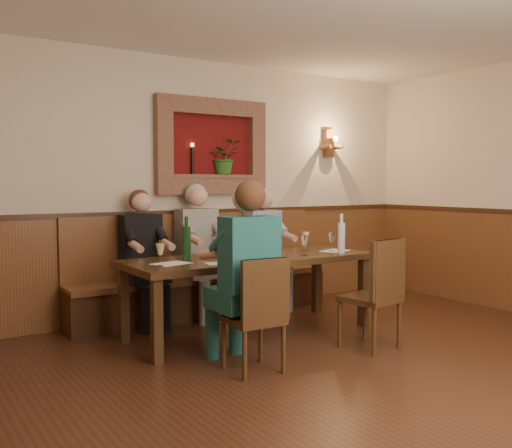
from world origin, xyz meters
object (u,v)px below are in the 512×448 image
at_px(person_bench_left, 144,270).
at_px(person_chair_front, 243,290).
at_px(wine_bottle_green_b, 187,243).
at_px(chair_near_right, 371,316).
at_px(spittoon_bucket, 248,245).
at_px(dining_table, 250,264).
at_px(person_bench_right, 267,259).
at_px(wine_bottle_green_a, 256,239).
at_px(bench, 204,285).
at_px(water_bottle, 341,237).
at_px(person_bench_mid, 201,263).
at_px(chair_near_left, 254,338).

bearing_deg(person_bench_left, person_chair_front, -84.26).
distance_m(person_chair_front, wine_bottle_green_b, 0.88).
xyz_separation_m(chair_near_right, spittoon_bucket, (-0.73, 0.87, 0.59)).
xyz_separation_m(dining_table, spittoon_bucket, (-0.09, -0.11, 0.19)).
distance_m(person_bench_right, wine_bottle_green_b, 1.66).
bearing_deg(person_bench_right, spittoon_bucket, -132.38).
height_order(person_chair_front, wine_bottle_green_a, person_chair_front).
height_order(dining_table, person_bench_right, person_bench_right).
xyz_separation_m(person_chair_front, wine_bottle_green_b, (-0.08, 0.82, 0.30)).
height_order(bench, person_bench_right, person_bench_right).
bearing_deg(water_bottle, dining_table, 161.55).
xyz_separation_m(bench, person_chair_front, (-0.57, -1.72, 0.28)).
xyz_separation_m(person_chair_front, spittoon_bucket, (0.47, 0.67, 0.26)).
bearing_deg(person_bench_mid, person_bench_right, 0.12).
distance_m(person_bench_left, spittoon_bucket, 1.18).
bearing_deg(person_bench_right, dining_table, -132.55).
height_order(person_bench_mid, wine_bottle_green_a, person_bench_mid).
xyz_separation_m(bench, wine_bottle_green_a, (0.10, -0.89, 0.58)).
relative_size(person_bench_mid, wine_bottle_green_a, 3.78).
height_order(chair_near_right, wine_bottle_green_b, wine_bottle_green_b).
xyz_separation_m(person_bench_left, person_chair_front, (0.16, -1.62, 0.04)).
height_order(person_bench_mid, person_chair_front, person_chair_front).
relative_size(chair_near_left, person_bench_left, 0.65).
xyz_separation_m(person_bench_right, wine_bottle_green_b, (-1.42, -0.79, 0.34)).
bearing_deg(wine_bottle_green_b, wine_bottle_green_a, 0.78).
height_order(dining_table, chair_near_left, chair_near_left).
bearing_deg(person_bench_left, bench, 8.16).
distance_m(chair_near_right, person_chair_front, 1.26).
height_order(bench, wine_bottle_green_a, wine_bottle_green_a).
distance_m(person_bench_right, person_chair_front, 2.10).
relative_size(bench, person_chair_front, 2.04).
relative_size(dining_table, water_bottle, 6.14).
height_order(person_bench_left, spittoon_bucket, person_bench_left).
height_order(dining_table, bench, bench).
bearing_deg(wine_bottle_green_a, spittoon_bucket, -139.68).
height_order(person_bench_left, person_chair_front, person_chair_front).
distance_m(person_bench_mid, person_bench_right, 0.86).
height_order(chair_near_left, water_bottle, water_bottle).
relative_size(bench, wine_bottle_green_b, 7.54).
relative_size(bench, wine_bottle_green_a, 7.89).
xyz_separation_m(person_bench_right, person_chair_front, (-1.34, -1.61, 0.04)).
bearing_deg(spittoon_bucket, water_bottle, -10.82).
height_order(chair_near_right, water_bottle, water_bottle).
relative_size(bench, person_bench_right, 2.17).
distance_m(chair_near_left, spittoon_bucket, 1.13).
distance_m(spittoon_bucket, wine_bottle_green_b, 0.58).
relative_size(spittoon_bucket, wine_bottle_green_b, 0.60).
bearing_deg(spittoon_bucket, chair_near_right, -49.86).
bearing_deg(person_chair_front, person_bench_left, 95.74).
distance_m(person_chair_front, spittoon_bucket, 0.86).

